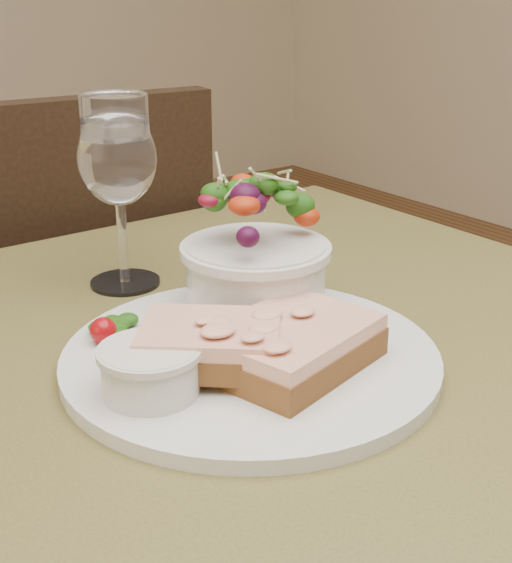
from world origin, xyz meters
TOP-DOWN VIEW (x-y plane):
  - cafe_table at (0.00, 0.00)m, footprint 0.80×0.80m
  - chair_far at (0.05, 0.64)m, footprint 0.46×0.46m
  - dinner_plate at (-0.01, 0.00)m, footprint 0.30×0.30m
  - sandwich_front at (-0.00, -0.04)m, footprint 0.15×0.12m
  - sandwich_back at (-0.06, -0.01)m, footprint 0.13×0.13m
  - ramekin at (-0.11, -0.01)m, footprint 0.07×0.07m
  - salad_bowl at (0.04, 0.07)m, footprint 0.12×0.12m
  - garnish at (-0.09, 0.09)m, footprint 0.05×0.04m
  - wine_glass at (-0.01, 0.22)m, footprint 0.08×0.08m

SIDE VIEW (x-z plane):
  - chair_far at x=0.05m, z-range -0.16..0.74m
  - cafe_table at x=0.00m, z-range 0.27..1.02m
  - dinner_plate at x=-0.01m, z-range 0.75..0.76m
  - garnish at x=-0.09m, z-range 0.76..0.78m
  - sandwich_front at x=0.00m, z-range 0.76..0.80m
  - ramekin at x=-0.11m, z-range 0.76..0.80m
  - sandwich_back at x=-0.06m, z-range 0.77..0.80m
  - salad_bowl at x=0.04m, z-range 0.76..0.88m
  - wine_glass at x=-0.01m, z-range 0.79..0.96m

